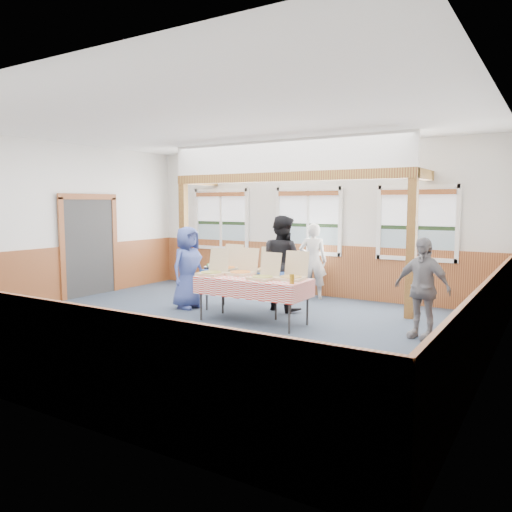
{
  "coord_description": "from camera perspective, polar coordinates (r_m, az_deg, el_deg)",
  "views": [
    {
      "loc": [
        4.67,
        -6.3,
        1.97
      ],
      "look_at": [
        0.18,
        1.0,
        1.07
      ],
      "focal_mm": 35.0,
      "sensor_mm": 36.0,
      "label": 1
    }
  ],
  "objects": [
    {
      "name": "pizza_box_a",
      "position": [
        9.17,
        -3.39,
        -1.18
      ],
      "size": [
        0.45,
        0.54,
        0.46
      ],
      "rotation": [
        0.0,
        0.0,
        -0.07
      ],
      "color": "tan",
      "rests_on": "table_left"
    },
    {
      "name": "wall_left",
      "position": [
        10.72,
        -22.47,
        3.57
      ],
      "size": [
        0.0,
        8.0,
        8.0
      ],
      "primitive_type": "plane",
      "rotation": [
        1.57,
        0.0,
        1.57
      ],
      "color": "silver",
      "rests_on": "floor"
    },
    {
      "name": "cased_opening",
      "position": [
        11.28,
        -18.54,
        1.01
      ],
      "size": [
        0.06,
        1.3,
        2.1
      ],
      "primitive_type": "cube",
      "color": "#2E2E2E",
      "rests_on": "wall_left"
    },
    {
      "name": "drink_glass",
      "position": [
        7.58,
        4.13,
        -2.64
      ],
      "size": [
        0.07,
        0.07,
        0.15
      ],
      "primitive_type": "cylinder",
      "color": "olive",
      "rests_on": "table_right"
    },
    {
      "name": "post_right",
      "position": [
        8.91,
        17.33,
        0.76
      ],
      "size": [
        0.15,
        0.15,
        2.4
      ],
      "primitive_type": "cube",
      "color": "#602C15",
      "rests_on": "floor"
    },
    {
      "name": "wainscot_right",
      "position": [
        6.5,
        24.83,
        -7.19
      ],
      "size": [
        0.05,
        6.98,
        1.1
      ],
      "primitive_type": "cube",
      "color": "brown",
      "rests_on": "floor"
    },
    {
      "name": "wall_back",
      "position": [
        10.86,
        6.09,
        4.01
      ],
      "size": [
        8.0,
        0.0,
        8.0
      ],
      "primitive_type": "plane",
      "rotation": [
        1.57,
        0.0,
        0.0
      ],
      "color": "silver",
      "rests_on": "floor"
    },
    {
      "name": "table_right",
      "position": [
        8.23,
        -0.34,
        -2.87
      ],
      "size": [
        2.04,
        1.6,
        0.76
      ],
      "rotation": [
        0.0,
        0.0,
        0.43
      ],
      "color": "#2E2E2E",
      "rests_on": "floor"
    },
    {
      "name": "veggie_tray",
      "position": [
        9.46,
        -4.77,
        -1.2
      ],
      "size": [
        0.4,
        0.4,
        0.09
      ],
      "color": "black",
      "rests_on": "table_left"
    },
    {
      "name": "man_blue",
      "position": [
        9.48,
        -7.8,
        -1.31
      ],
      "size": [
        0.56,
        0.8,
        1.55
      ],
      "primitive_type": "imported",
      "rotation": [
        0.0,
        0.0,
        1.48
      ],
      "color": "#38498E",
      "rests_on": "floor"
    },
    {
      "name": "wall_right",
      "position": [
        6.35,
        25.47,
        2.07
      ],
      "size": [
        0.0,
        8.0,
        8.0
      ],
      "primitive_type": "plane",
      "rotation": [
        1.57,
        0.0,
        -1.57
      ],
      "color": "silver",
      "rests_on": "floor"
    },
    {
      "name": "window_left",
      "position": [
        12.0,
        -3.99,
        4.59
      ],
      "size": [
        1.56,
        0.1,
        1.46
      ],
      "color": "white",
      "rests_on": "wall_back"
    },
    {
      "name": "pizza_box_d",
      "position": [
        8.56,
        -1.64,
        -1.69
      ],
      "size": [
        0.42,
        0.51,
        0.44
      ],
      "rotation": [
        0.0,
        0.0,
        -0.03
      ],
      "color": "tan",
      "rests_on": "table_right"
    },
    {
      "name": "ceiling",
      "position": [
        7.94,
        -5.09,
        14.89
      ],
      "size": [
        8.0,
        8.0,
        0.0
      ],
      "primitive_type": "plane",
      "rotation": [
        3.14,
        0.0,
        0.0
      ],
      "color": "white",
      "rests_on": "wall_back"
    },
    {
      "name": "woman_black",
      "position": [
        9.23,
        2.98,
        -0.8
      ],
      "size": [
        0.99,
        0.85,
        1.76
      ],
      "primitive_type": "imported",
      "rotation": [
        0.0,
        0.0,
        2.91
      ],
      "color": "black",
      "rests_on": "floor"
    },
    {
      "name": "person_grey",
      "position": [
        7.68,
        18.43,
        -3.49
      ],
      "size": [
        0.94,
        0.59,
        1.49
      ],
      "primitive_type": "imported",
      "rotation": [
        0.0,
        0.0,
        -0.28
      ],
      "color": "gray",
      "rests_on": "floor"
    },
    {
      "name": "wainscot_left",
      "position": [
        10.79,
        -22.17,
        -2.01
      ],
      "size": [
        0.05,
        6.98,
        1.1
      ],
      "primitive_type": "cube",
      "color": "brown",
      "rests_on": "floor"
    },
    {
      "name": "table_left",
      "position": [
        9.05,
        -0.93,
        -2.11
      ],
      "size": [
        1.69,
        0.84,
        0.76
      ],
      "rotation": [
        0.0,
        0.0,
        -0.07
      ],
      "color": "#2E2E2E",
      "rests_on": "floor"
    },
    {
      "name": "cross_beam",
      "position": [
        9.8,
        3.09,
        9.03
      ],
      "size": [
        5.15,
        0.18,
        0.18
      ],
      "primitive_type": "cube",
      "color": "#602C15",
      "rests_on": "post_left"
    },
    {
      "name": "window_mid",
      "position": [
        10.82,
        6.0,
        4.42
      ],
      "size": [
        1.56,
        0.1,
        1.46
      ],
      "color": "white",
      "rests_on": "wall_back"
    },
    {
      "name": "wainscot_front",
      "position": [
        5.64,
        -26.67,
        -9.24
      ],
      "size": [
        7.98,
        0.05,
        1.1
      ],
      "primitive_type": "cube",
      "color": "brown",
      "rests_on": "floor"
    },
    {
      "name": "window_right",
      "position": [
        10.05,
        17.94,
        4.05
      ],
      "size": [
        1.56,
        0.1,
        1.46
      ],
      "color": "white",
      "rests_on": "wall_back"
    },
    {
      "name": "pizza_box_c",
      "position": [
        8.55,
        -4.96,
        -1.72
      ],
      "size": [
        0.41,
        0.5,
        0.44
      ],
      "rotation": [
        0.0,
        0.0,
        0.01
      ],
      "color": "tan",
      "rests_on": "table_right"
    },
    {
      "name": "pizza_box_e",
      "position": [
        8.02,
        0.92,
        -2.23
      ],
      "size": [
        0.44,
        0.51,
        0.42
      ],
      "rotation": [
        0.0,
        0.0,
        -0.12
      ],
      "color": "tan",
      "rests_on": "table_right"
    },
    {
      "name": "wainscot_back",
      "position": [
        10.93,
        5.97,
        -1.5
      ],
      "size": [
        7.98,
        0.05,
        1.1
      ],
      "primitive_type": "cube",
      "color": "brown",
      "rests_on": "floor"
    },
    {
      "name": "pizza_box_b",
      "position": [
        9.0,
        1.44,
        -1.33
      ],
      "size": [
        0.5,
        0.56,
        0.42
      ],
      "rotation": [
        0.0,
        0.0,
        0.26
      ],
      "color": "tan",
      "rests_on": "table_left"
    },
    {
      "name": "pizza_box_f",
      "position": [
        8.02,
        4.13,
        -2.23
      ],
      "size": [
        0.44,
        0.52,
        0.44
      ],
      "rotation": [
        0.0,
        0.0,
        0.07
      ],
      "color": "tan",
      "rests_on": "table_right"
    },
    {
      "name": "post_left",
      "position": [
        11.22,
        -8.24,
        2.0
      ],
      "size": [
        0.15,
        0.15,
        2.4
      ],
      "primitive_type": "cube",
      "color": "#602C15",
      "rests_on": "floor"
    },
    {
      "name": "floor",
      "position": [
        8.09,
        -4.88,
        -8.12
      ],
      "size": [
        8.0,
        8.0,
        0.0
      ],
      "primitive_type": "plane",
      "color": "#2C3A47",
      "rests_on": "ground"
    },
    {
      "name": "woman_white",
      "position": [
        10.4,
        6.52,
        -0.57
      ],
      "size": [
        0.67,
        0.56,
        1.57
      ],
      "primitive_type": "imported",
      "rotation": [
        0.0,
        0.0,
        3.52
      ],
      "color": "silver",
      "rests_on": "floor"
    }
  ]
}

